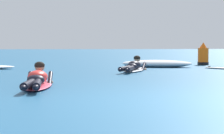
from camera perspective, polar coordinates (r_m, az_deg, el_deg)
name	(u,v)px	position (r m, az deg, el deg)	size (l,w,h in m)	color
ground_plane	(95,66)	(16.27, -2.33, 0.08)	(120.00, 120.00, 0.00)	#235B84
surfer_near	(37,80)	(8.45, -10.17, -1.81)	(0.67, 2.62, 0.53)	#E54C66
surfer_far	(133,67)	(13.21, 2.93, 0.00)	(1.38, 2.49, 0.54)	silver
whitewater_mid_left	(157,64)	(15.78, 6.14, 0.44)	(2.79, 1.70, 0.28)	white
channel_marker_buoy	(203,56)	(17.87, 12.32, 1.47)	(0.46, 0.46, 0.95)	#EA5B0F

